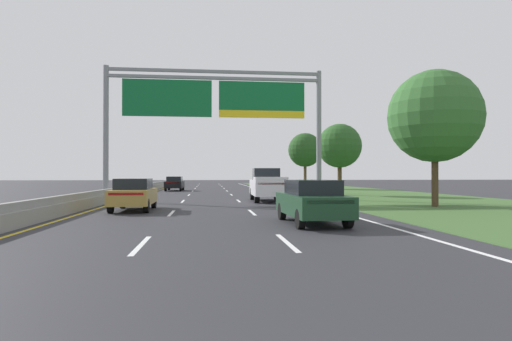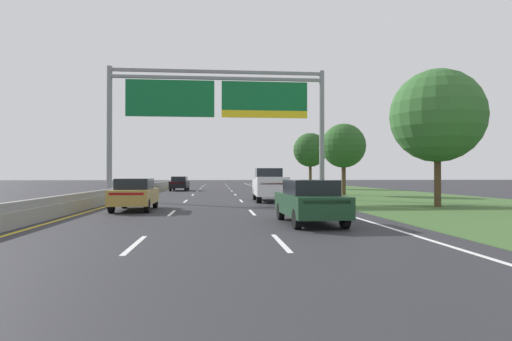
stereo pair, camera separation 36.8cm
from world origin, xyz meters
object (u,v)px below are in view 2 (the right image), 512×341
object	(u,v)px
car_darkgreen_right_lane_sedan	(310,201)
car_gold_left_lane_sedan	(135,194)
roadside_tree_near	(437,116)
overhead_sign_gantry	(218,106)
roadside_tree_mid	(344,146)
car_black_left_lane_sedan	(180,183)
pickup_truck_white	(270,185)
roadside_tree_far	(310,150)

from	to	relation	value
car_darkgreen_right_lane_sedan	car_gold_left_lane_sedan	bearing A→B (deg)	46.61
roadside_tree_near	car_gold_left_lane_sedan	bearing A→B (deg)	-177.68
overhead_sign_gantry	roadside_tree_mid	bearing A→B (deg)	29.63
car_black_left_lane_sedan	car_darkgreen_right_lane_sedan	xyz separation A→B (m)	(7.39, -33.07, 0.00)
car_darkgreen_right_lane_sedan	roadside_tree_near	bearing A→B (deg)	-51.76
overhead_sign_gantry	pickup_truck_white	world-z (taller)	overhead_sign_gantry
roadside_tree_far	roadside_tree_mid	bearing A→B (deg)	-93.09
car_gold_left_lane_sedan	pickup_truck_white	bearing A→B (deg)	-48.86
pickup_truck_white	car_gold_left_lane_sedan	distance (m)	10.13
car_darkgreen_right_lane_sedan	car_black_left_lane_sedan	bearing A→B (deg)	10.97
pickup_truck_white	roadside_tree_mid	bearing A→B (deg)	-42.66
roadside_tree_near	roadside_tree_mid	xyz separation A→B (m)	(-1.14, 13.60, -0.74)
car_black_left_lane_sedan	roadside_tree_near	size ratio (longest dim) A/B	0.59
roadside_tree_near	roadside_tree_mid	world-z (taller)	roadside_tree_near
pickup_truck_white	car_black_left_lane_sedan	size ratio (longest dim) A/B	1.23
pickup_truck_white	car_gold_left_lane_sedan	bearing A→B (deg)	133.34
overhead_sign_gantry	car_darkgreen_right_lane_sedan	size ratio (longest dim) A/B	3.38
overhead_sign_gantry	pickup_truck_white	size ratio (longest dim) A/B	2.76
overhead_sign_gantry	roadside_tree_far	size ratio (longest dim) A/B	2.14
overhead_sign_gantry	roadside_tree_mid	size ratio (longest dim) A/B	2.45
overhead_sign_gantry	car_black_left_lane_sedan	size ratio (longest dim) A/B	3.39
overhead_sign_gantry	car_gold_left_lane_sedan	bearing A→B (deg)	-116.88
car_black_left_lane_sedan	car_gold_left_lane_sedan	bearing A→B (deg)	-178.38
overhead_sign_gantry	roadside_tree_near	world-z (taller)	overhead_sign_gantry
car_gold_left_lane_sedan	roadside_tree_far	world-z (taller)	roadside_tree_far
car_darkgreen_right_lane_sedan	roadside_tree_mid	size ratio (longest dim) A/B	0.72
overhead_sign_gantry	roadside_tree_near	size ratio (longest dim) A/B	2.00
roadside_tree_far	car_gold_left_lane_sedan	bearing A→B (deg)	-116.53
car_black_left_lane_sedan	roadside_tree_near	world-z (taller)	roadside_tree_near
pickup_truck_white	roadside_tree_far	bearing A→B (deg)	-16.73
car_black_left_lane_sedan	roadside_tree_mid	xyz separation A→B (m)	(14.90, -12.25, 3.42)
roadside_tree_near	roadside_tree_far	world-z (taller)	roadside_tree_near
roadside_tree_mid	roadside_tree_far	size ratio (longest dim) A/B	0.87
overhead_sign_gantry	car_black_left_lane_sedan	xyz separation A→B (m)	(-4.16, 18.36, -5.73)
car_gold_left_lane_sedan	overhead_sign_gantry	bearing A→B (deg)	-27.48
car_gold_left_lane_sedan	roadside_tree_mid	size ratio (longest dim) A/B	0.72
overhead_sign_gantry	car_black_left_lane_sedan	distance (m)	19.68
car_black_left_lane_sedan	car_darkgreen_right_lane_sedan	size ratio (longest dim) A/B	1.00
car_darkgreen_right_lane_sedan	roadside_tree_mid	xyz separation A→B (m)	(7.51, 20.83, 3.42)
pickup_truck_white	car_gold_left_lane_sedan	world-z (taller)	pickup_truck_white
pickup_truck_white	car_darkgreen_right_lane_sedan	xyz separation A→B (m)	(-0.19, -13.32, -0.26)
car_gold_left_lane_sedan	roadside_tree_mid	bearing A→B (deg)	-46.82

